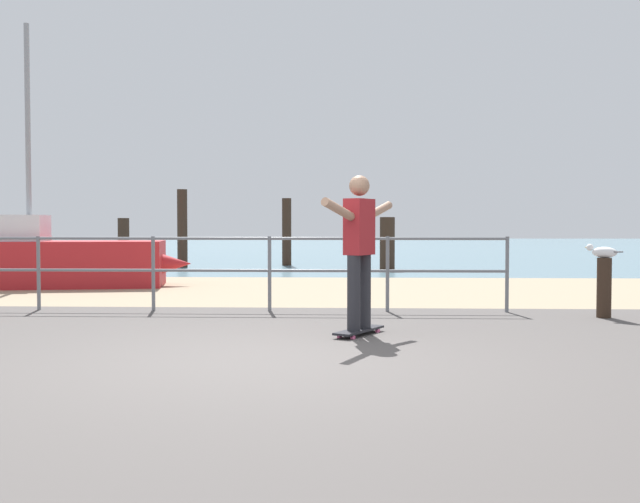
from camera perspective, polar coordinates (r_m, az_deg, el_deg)
ground_plane at (r=5.38m, az=-6.17°, el=-10.79°), size 24.00×10.00×0.04m
beach_strip at (r=13.26m, az=-1.01°, el=-3.10°), size 24.00×6.00×0.04m
sea_surface at (r=41.21m, az=1.30°, el=0.40°), size 72.00×50.00×0.04m
railing_fence at (r=10.17m, az=-13.15°, el=-0.80°), size 9.77×0.05×1.05m
sailboat at (r=14.66m, az=-20.39°, el=-0.70°), size 5.06×2.12×5.03m
skateboard at (r=7.75m, az=3.13°, el=-6.31°), size 0.57×0.80×0.08m
skateboarder at (r=7.67m, az=3.15°, el=0.73°), size 0.79×1.30×1.65m
bollard_short at (r=9.84m, az=21.70°, el=-2.76°), size 0.18×0.18×0.79m
seagull at (r=9.81m, az=21.64°, el=-0.02°), size 0.40×0.36×0.18m
groyne_post_0 at (r=24.89m, az=-15.38°, el=0.91°), size 0.38×0.38×1.45m
groyne_post_1 at (r=20.57m, az=-10.92°, el=1.79°), size 0.28×0.28×2.22m
groyne_post_2 at (r=21.17m, az=-2.67°, el=1.55°), size 0.27×0.27×2.01m
groyne_post_3 at (r=19.08m, az=5.38°, el=0.61°), size 0.40×0.40×1.42m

